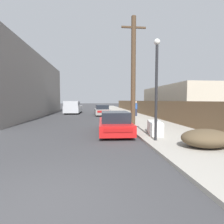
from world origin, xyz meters
name	(u,v)px	position (x,y,z in m)	size (l,w,h in m)	color
ground_plane	(38,211)	(0.00, 0.00, 0.00)	(220.00, 220.00, 0.00)	#38383A
sidewalk_curb	(122,112)	(5.30, 23.50, 0.06)	(4.20, 63.00, 0.12)	#9E998E
discarded_fridge	(155,128)	(4.19, 5.95, 0.45)	(1.01, 1.75, 0.69)	white
parked_sports_car_red	(115,123)	(2.16, 7.03, 0.58)	(1.95, 4.59, 1.26)	red
car_parked_mid	(102,110)	(1.99, 19.29, 0.63)	(1.91, 4.25, 1.33)	gray
pickup_truck	(73,107)	(-2.02, 22.59, 0.90)	(2.21, 5.43, 1.80)	silver
utility_pole	(133,70)	(3.88, 9.82, 4.13)	(1.80, 0.35, 7.86)	#4C3826
street_lamp	(156,82)	(3.70, 4.47, 2.71)	(0.26, 0.26, 4.43)	#232326
brush_pile	(206,138)	(5.17, 3.12, 0.47)	(1.88, 1.41, 0.70)	brown
wooden_fence	(138,107)	(7.25, 21.19, 0.98)	(0.08, 38.92, 1.72)	brown
building_left_block	(13,87)	(-8.48, 18.77, 3.49)	(7.00, 20.32, 6.98)	gray
building_right_house	(181,101)	(12.24, 18.57, 1.84)	(6.00, 13.41, 3.68)	beige
pedestrian	(136,108)	(5.75, 16.51, 0.98)	(0.34, 0.34, 1.68)	#282D42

